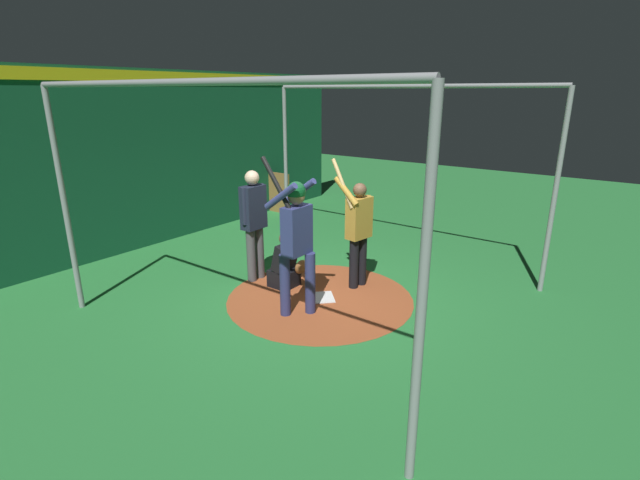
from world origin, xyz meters
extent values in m
plane|color=#287A38|center=(0.00, 0.00, 0.00)|extent=(27.94, 27.94, 0.00)
cylinder|color=#9E4C28|center=(0.00, 0.00, 0.00)|extent=(2.87, 2.87, 0.01)
cube|color=white|center=(0.00, 0.00, 0.01)|extent=(0.59, 0.59, 0.01)
cylinder|color=navy|center=(0.17, -0.46, 0.46)|extent=(0.15, 0.15, 0.91)
cylinder|color=navy|center=(-0.07, -0.73, 0.46)|extent=(0.15, 0.15, 0.91)
cube|color=navy|center=(0.05, -0.60, 1.25)|extent=(0.22, 0.44, 0.68)
cylinder|color=navy|center=(-0.05, -0.40, 1.75)|extent=(0.55, 0.09, 0.42)
cylinder|color=navy|center=(-0.05, -0.80, 1.75)|extent=(0.55, 0.09, 0.42)
sphere|color=#9E704C|center=(0.05, -0.60, 1.73)|extent=(0.24, 0.24, 0.24)
sphere|color=#0F4C23|center=(0.05, -0.60, 1.79)|extent=(0.26, 0.26, 0.26)
cylinder|color=black|center=(-0.17, -0.73, 1.87)|extent=(0.54, 0.06, 0.73)
cube|color=black|center=(-0.77, 0.04, 0.14)|extent=(0.40, 0.40, 0.29)
cube|color=black|center=(-0.73, 0.04, 0.50)|extent=(0.31, 0.40, 0.47)
sphere|color=brown|center=(-0.71, 0.04, 0.83)|extent=(0.22, 0.22, 0.22)
cube|color=gray|center=(-0.61, 0.04, 0.83)|extent=(0.03, 0.20, 0.20)
ellipsoid|color=brown|center=(-0.45, 0.10, 0.39)|extent=(0.12, 0.28, 0.22)
cylinder|color=#4C4C51|center=(-1.34, 0.08, 0.45)|extent=(0.15, 0.15, 0.90)
cylinder|color=#4C4C51|center=(-1.34, -0.12, 0.45)|extent=(0.15, 0.15, 0.90)
cube|color=#1E2338|center=(-1.34, -0.02, 1.26)|extent=(0.22, 0.42, 0.71)
cylinder|color=#1E2338|center=(-1.34, 0.18, 1.32)|extent=(0.09, 0.09, 0.60)
cylinder|color=#1E2338|center=(-1.34, -0.22, 1.32)|extent=(0.09, 0.09, 0.60)
sphere|color=beige|center=(-1.34, -0.02, 1.74)|extent=(0.23, 0.23, 0.23)
cylinder|color=black|center=(0.22, 0.86, 0.42)|extent=(0.15, 0.15, 0.83)
cylinder|color=black|center=(0.19, 0.66, 0.42)|extent=(0.15, 0.15, 0.83)
cube|color=#B78732|center=(0.20, 0.76, 1.16)|extent=(0.28, 0.45, 0.66)
cylinder|color=#B78732|center=(0.24, 0.96, 1.21)|extent=(0.09, 0.09, 0.55)
cylinder|color=#B78732|center=(0.07, 0.58, 1.60)|extent=(0.49, 0.16, 0.42)
sphere|color=brown|center=(0.20, 0.76, 1.61)|extent=(0.21, 0.21, 0.21)
cylinder|color=tan|center=(-0.01, 0.59, 1.71)|extent=(0.47, 0.13, 0.74)
cube|color=#145133|center=(-4.48, 0.00, 1.74)|extent=(0.20, 11.94, 3.48)
cube|color=yellow|center=(-4.37, 0.00, 3.33)|extent=(0.03, 11.70, 0.20)
cylinder|color=gray|center=(-2.67, -2.35, 1.57)|extent=(0.08, 0.08, 3.14)
cylinder|color=gray|center=(2.67, -2.35, 1.57)|extent=(0.08, 0.08, 3.14)
cylinder|color=gray|center=(-2.67, 2.35, 1.57)|extent=(0.08, 0.08, 3.14)
cylinder|color=gray|center=(2.67, 2.35, 1.57)|extent=(0.08, 0.08, 3.14)
cylinder|color=gray|center=(0.00, -2.35, 3.14)|extent=(5.34, 0.07, 0.07)
cylinder|color=gray|center=(0.00, 2.35, 3.14)|extent=(5.34, 0.07, 0.07)
cube|color=olive|center=(-4.23, 3.65, 0.53)|extent=(1.06, 0.04, 1.05)
cylinder|color=olive|center=(-4.66, 3.71, 0.46)|extent=(0.06, 0.17, 0.91)
cylinder|color=tan|center=(-4.54, 3.71, 0.41)|extent=(0.06, 0.17, 0.81)
cylinder|color=tan|center=(-4.42, 3.71, 0.41)|extent=(0.06, 0.20, 0.83)
cylinder|color=olive|center=(-4.30, 3.71, 0.44)|extent=(0.06, 0.13, 0.89)
cylinder|color=tan|center=(-4.18, 3.71, 0.45)|extent=(0.06, 0.21, 0.90)
cylinder|color=black|center=(-4.06, 3.71, 0.45)|extent=(0.06, 0.15, 0.90)
cylinder|color=olive|center=(-3.94, 3.71, 0.43)|extent=(0.06, 0.17, 0.87)
cylinder|color=tan|center=(-3.82, 3.71, 0.42)|extent=(0.06, 0.16, 0.85)
sphere|color=white|center=(-0.65, -0.12, 0.04)|extent=(0.07, 0.07, 0.07)
camera|label=1|loc=(3.91, -5.27, 3.07)|focal=26.00mm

